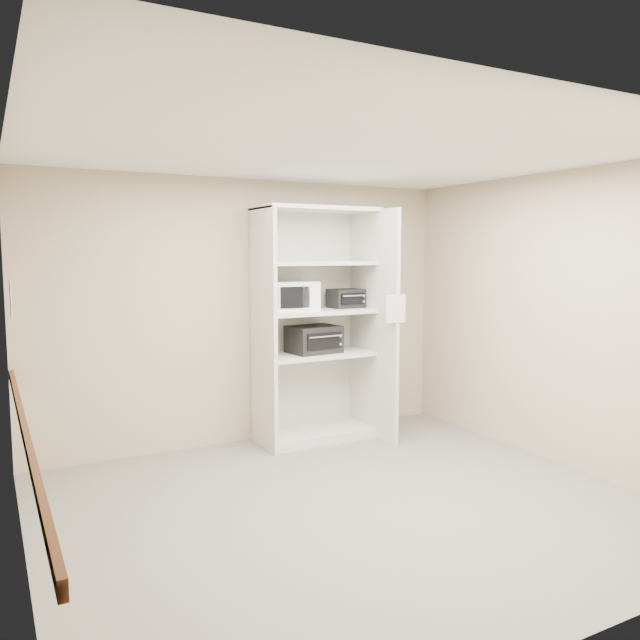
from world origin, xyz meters
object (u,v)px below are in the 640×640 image
toaster_oven_upper (346,298)px  toaster_oven_lower (314,339)px  microwave (291,296)px  shelving_unit (320,332)px

toaster_oven_upper → toaster_oven_lower: 0.58m
toaster_oven_upper → microwave: bearing=-179.7°
shelving_unit → microwave: size_ratio=4.91×
shelving_unit → microwave: bearing=176.3°
microwave → toaster_oven_upper: bearing=7.2°
microwave → toaster_oven_upper: size_ratio=1.41×
microwave → shelving_unit: bearing=1.2°
shelving_unit → microwave: (-0.32, 0.02, 0.39)m
toaster_oven_lower → toaster_oven_upper: bearing=0.6°
microwave → toaster_oven_upper: 0.67m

